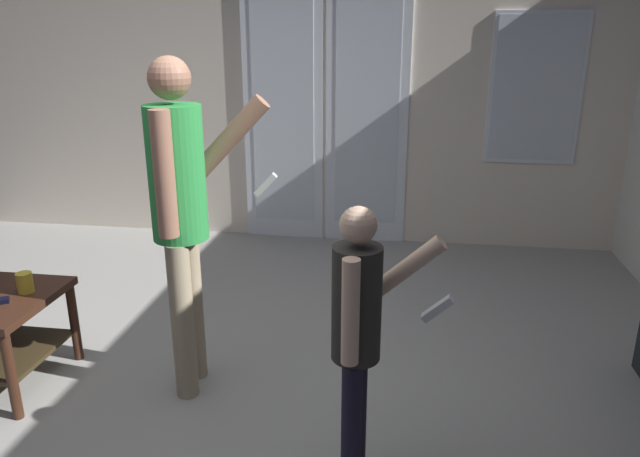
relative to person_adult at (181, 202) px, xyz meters
name	(u,v)px	position (x,y,z in m)	size (l,w,h in m)	color
ground_plane	(178,403)	(-0.03, -0.17, -1.01)	(5.79, 5.34, 0.02)	#9A9893
wall_back_with_doors	(291,93)	(0.05, 2.47, 0.28)	(5.79, 0.09, 2.62)	silver
person_adult	(181,202)	(0.00, 0.00, 0.00)	(0.57, 0.49, 1.67)	tan
person_child	(359,327)	(0.90, -0.58, -0.29)	(0.46, 0.32, 1.18)	#1F1D2D
cup_near_edge	(25,283)	(-0.85, -0.05, -0.45)	(0.08, 0.08, 0.11)	gold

